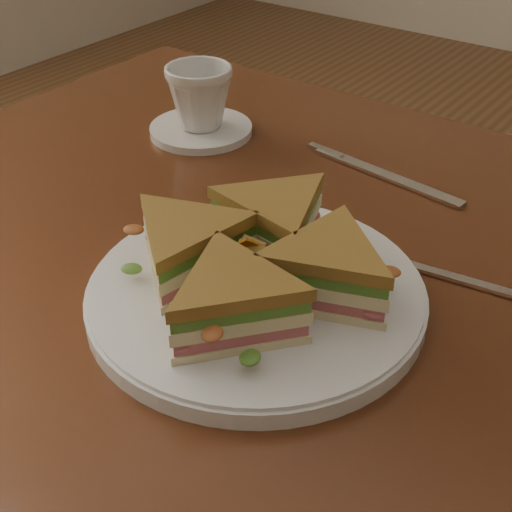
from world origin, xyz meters
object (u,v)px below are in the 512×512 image
object	(u,v)px
spoon	(392,259)
knife	(376,172)
plate	(256,295)
sandwich_wedges	(256,261)
saucer	(201,130)
coffee_cup	(199,97)
table	(348,363)

from	to	relation	value
spoon	knife	world-z (taller)	spoon
spoon	plate	bearing A→B (deg)	-126.15
plate	sandwich_wedges	distance (m)	0.04
saucer	coffee_cup	world-z (taller)	coffee_cup
knife	coffee_cup	distance (m)	0.24
plate	knife	xyz separation A→B (m)	(-0.03, 0.28, -0.01)
saucer	knife	bearing A→B (deg)	8.33
plate	saucer	size ratio (longest dim) A/B	2.26
table	coffee_cup	world-z (taller)	coffee_cup
table	coffee_cup	xyz separation A→B (m)	(-0.33, 0.17, 0.15)
knife	saucer	size ratio (longest dim) A/B	1.62
sandwich_wedges	knife	bearing A→B (deg)	96.04
knife	coffee_cup	size ratio (longest dim) A/B	2.53
sandwich_wedges	coffee_cup	xyz separation A→B (m)	(-0.27, 0.24, 0.00)
plate	knife	world-z (taller)	plate
sandwich_wedges	spoon	xyz separation A→B (m)	(0.07, 0.13, -0.04)
plate	saucer	bearing A→B (deg)	137.53
table	sandwich_wedges	distance (m)	0.17
sandwich_wedges	saucer	world-z (taller)	sandwich_wedges
plate	spoon	world-z (taller)	plate
knife	coffee_cup	world-z (taller)	coffee_cup
sandwich_wedges	saucer	distance (m)	0.36
plate	saucer	xyz separation A→B (m)	(-0.27, 0.24, -0.00)
saucer	coffee_cup	xyz separation A→B (m)	(0.00, 0.00, 0.04)
table	plate	xyz separation A→B (m)	(-0.06, -0.08, 0.11)
coffee_cup	sandwich_wedges	bearing A→B (deg)	-26.83
knife	table	bearing A→B (deg)	-59.14
plate	spoon	size ratio (longest dim) A/B	1.63
sandwich_wedges	coffee_cup	distance (m)	0.36
knife	plate	bearing A→B (deg)	-76.72
plate	coffee_cup	size ratio (longest dim) A/B	3.52
plate	knife	distance (m)	0.28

